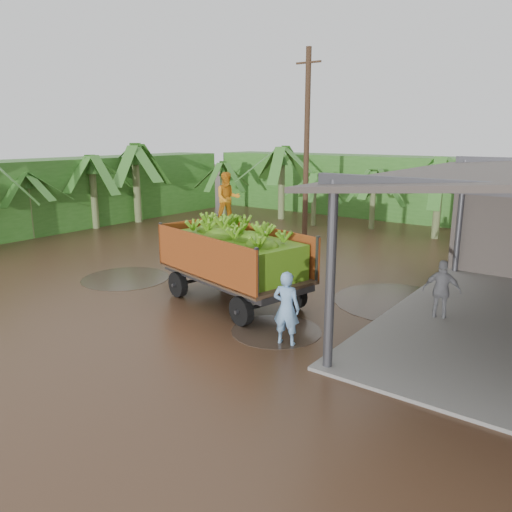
% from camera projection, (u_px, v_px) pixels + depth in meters
% --- Properties ---
extents(ground, '(100.00, 100.00, 0.00)m').
position_uv_depth(ground, '(240.00, 284.00, 16.54)').
color(ground, black).
rests_on(ground, ground).
extents(hedge_north, '(22.00, 3.00, 3.60)m').
position_uv_depth(hedge_north, '(381.00, 186.00, 29.72)').
color(hedge_north, '#2D661E').
rests_on(hedge_north, ground).
extents(hedge_west, '(3.00, 18.00, 3.60)m').
position_uv_depth(hedge_west, '(86.00, 191.00, 27.35)').
color(hedge_west, '#2D661E').
rests_on(hedge_west, ground).
extents(banana_trailer, '(6.58, 3.24, 3.74)m').
position_uv_depth(banana_trailer, '(234.00, 256.00, 14.46)').
color(banana_trailer, '#C4551C').
rests_on(banana_trailer, ground).
extents(man_blue, '(0.73, 0.56, 1.78)m').
position_uv_depth(man_blue, '(286.00, 308.00, 11.64)').
color(man_blue, '#74A2D4').
rests_on(man_blue, ground).
extents(man_grey, '(1.03, 0.61, 1.65)m').
position_uv_depth(man_grey, '(442.00, 291.00, 13.17)').
color(man_grey, slate).
rests_on(man_grey, ground).
extents(utility_pole, '(1.20, 0.24, 8.41)m').
position_uv_depth(utility_pole, '(307.00, 148.00, 21.82)').
color(utility_pole, '#47301E').
rests_on(utility_pole, ground).
extents(banana_plants, '(25.12, 20.67, 4.36)m').
position_uv_depth(banana_plants, '(226.00, 196.00, 24.48)').
color(banana_plants, '#2D661E').
rests_on(banana_plants, ground).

